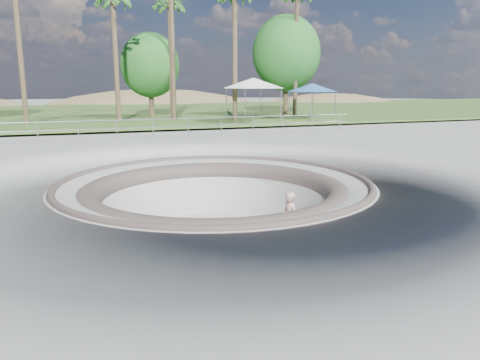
# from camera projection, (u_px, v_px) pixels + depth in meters

# --- Properties ---
(ground) EXTENTS (180.00, 180.00, 0.00)m
(ground) POSITION_uv_depth(u_px,v_px,m) (215.00, 182.00, 15.28)
(ground) COLOR gray
(ground) RESTS_ON ground
(skate_bowl) EXTENTS (14.00, 14.00, 4.10)m
(skate_bowl) POSITION_uv_depth(u_px,v_px,m) (215.00, 235.00, 15.65)
(skate_bowl) COLOR gray
(skate_bowl) RESTS_ON ground
(grass_strip) EXTENTS (180.00, 36.00, 0.12)m
(grass_strip) POSITION_uv_depth(u_px,v_px,m) (117.00, 113.00, 46.57)
(grass_strip) COLOR #425B24
(grass_strip) RESTS_ON ground
(distant_hills) EXTENTS (103.20, 45.00, 28.60)m
(distant_hills) POSITION_uv_depth(u_px,v_px,m) (131.00, 151.00, 70.65)
(distant_hills) COLOR brown
(distant_hills) RESTS_ON ground
(safety_railing) EXTENTS (25.00, 0.06, 1.03)m
(safety_railing) POSITION_uv_depth(u_px,v_px,m) (153.00, 128.00, 26.19)
(safety_railing) COLOR gray
(safety_railing) RESTS_ON ground
(skateboard) EXTENTS (0.81, 0.41, 0.08)m
(skateboard) POSITION_uv_depth(u_px,v_px,m) (290.00, 247.00, 14.57)
(skateboard) COLOR olive
(skateboard) RESTS_ON ground
(skater) EXTENTS (0.50, 0.69, 1.75)m
(skater) POSITION_uv_depth(u_px,v_px,m) (290.00, 220.00, 14.39)
(skater) COLOR tan
(skater) RESTS_ON skateboard
(canopy_white) EXTENTS (6.36, 6.36, 3.25)m
(canopy_white) POSITION_uv_depth(u_px,v_px,m) (253.00, 83.00, 35.00)
(canopy_white) COLOR gray
(canopy_white) RESTS_ON ground
(canopy_blue) EXTENTS (5.42, 5.42, 2.83)m
(canopy_blue) POSITION_uv_depth(u_px,v_px,m) (312.00, 88.00, 38.15)
(canopy_blue) COLOR gray
(canopy_blue) RESTS_ON ground
(palm_b) EXTENTS (2.60, 2.60, 10.09)m
(palm_b) POSITION_uv_depth(u_px,v_px,m) (113.00, 0.00, 33.02)
(palm_b) COLOR brown
(palm_b) RESTS_ON ground
(palm_d) EXTENTS (2.60, 2.60, 10.41)m
(palm_d) POSITION_uv_depth(u_px,v_px,m) (169.00, 5.00, 37.26)
(palm_d) COLOR brown
(palm_d) RESTS_ON ground
(bushy_tree_mid) EXTENTS (4.94, 4.49, 7.12)m
(bushy_tree_mid) POSITION_uv_depth(u_px,v_px,m) (150.00, 65.00, 39.35)
(bushy_tree_mid) COLOR brown
(bushy_tree_mid) RESTS_ON ground
(bushy_tree_right) EXTENTS (6.22, 5.65, 8.97)m
(bushy_tree_right) POSITION_uv_depth(u_px,v_px,m) (286.00, 53.00, 42.11)
(bushy_tree_right) COLOR brown
(bushy_tree_right) RESTS_ON ground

